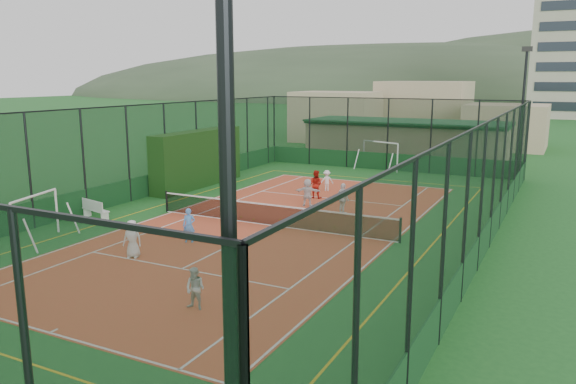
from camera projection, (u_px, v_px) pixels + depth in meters
name	position (u px, v px, depth m)	size (l,w,h in m)	color
ground	(271.00, 226.00, 24.74)	(300.00, 300.00, 0.00)	#1F5B24
court_slab	(271.00, 226.00, 24.74)	(11.17, 23.97, 0.01)	#BF4B2A
tennis_net	(271.00, 214.00, 24.64)	(11.67, 0.12, 1.06)	black
perimeter_fence	(271.00, 170.00, 24.24)	(18.12, 34.12, 5.00)	black
floodlight_se	(231.00, 313.00, 5.60)	(0.60, 0.26, 8.25)	black
floodlight_ne	(522.00, 115.00, 34.60)	(0.60, 0.26, 8.25)	black
clubhouse	(406.00, 141.00, 43.65)	(15.20, 7.20, 3.15)	tan
distant_hills	(529.00, 101.00, 155.79)	(200.00, 60.00, 24.00)	#384C33
hedge_left	(198.00, 159.00, 33.42)	(1.14, 7.61, 3.33)	black
white_bench	(96.00, 209.00, 25.82)	(1.69, 0.46, 0.95)	white
futsal_goal_near	(36.00, 219.00, 22.24)	(0.83, 2.87, 1.85)	white
futsal_goal_far	(380.00, 156.00, 39.45)	(3.06, 0.89, 1.98)	white
child_near_left	(132.00, 239.00, 20.25)	(0.68, 0.44, 1.39)	white
child_near_mid	(189.00, 225.00, 22.14)	(0.49, 0.32, 1.36)	#4B8CD5
child_near_right	(195.00, 289.00, 15.71)	(0.59, 0.46, 1.22)	silver
child_far_left	(327.00, 180.00, 32.21)	(0.77, 0.44, 1.20)	white
child_far_right	(343.00, 199.00, 26.66)	(0.88, 0.36, 1.50)	white
child_far_back	(307.00, 192.00, 28.38)	(1.30, 0.41, 1.40)	silver
coach	(316.00, 184.00, 30.26)	(0.74, 0.58, 1.52)	red
tennis_balls	(295.00, 221.00, 25.47)	(4.69, 1.71, 0.07)	#CCE033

